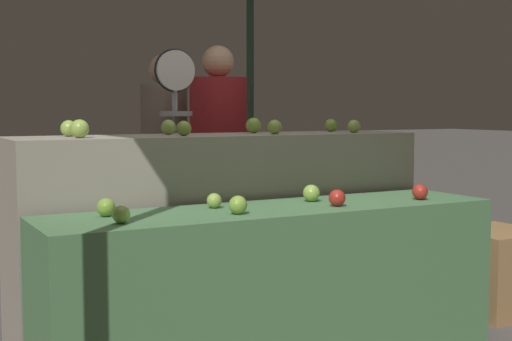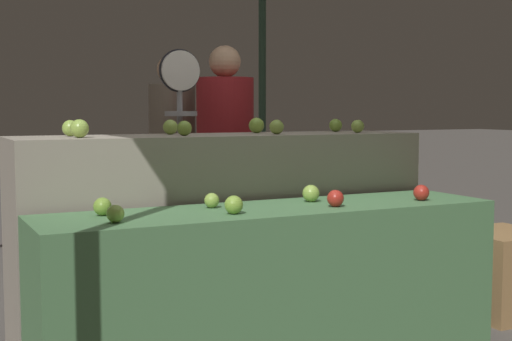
# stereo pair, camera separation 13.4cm
# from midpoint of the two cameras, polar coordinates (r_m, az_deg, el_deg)

# --- Properties ---
(display_counter_front) EXTENTS (2.24, 0.55, 0.76)m
(display_counter_front) POSITION_cam_midpoint_polar(r_m,az_deg,el_deg) (3.44, 2.57, -9.28)
(display_counter_front) COLOR #4C7A4C
(display_counter_front) RESTS_ON ground_plane
(display_counter_back) EXTENTS (2.24, 0.55, 1.09)m
(display_counter_back) POSITION_cam_midpoint_polar(r_m,az_deg,el_deg) (3.93, -1.68, -5.05)
(display_counter_back) COLOR gray
(display_counter_back) RESTS_ON ground_plane
(apple_front_0) EXTENTS (0.07, 0.07, 0.07)m
(apple_front_0) POSITION_cam_midpoint_polar(r_m,az_deg,el_deg) (2.96, -9.92, -3.43)
(apple_front_0) COLOR #8EB247
(apple_front_0) RESTS_ON display_counter_front
(apple_front_1) EXTENTS (0.08, 0.08, 0.08)m
(apple_front_1) POSITION_cam_midpoint_polar(r_m,az_deg,el_deg) (3.15, -0.57, -2.76)
(apple_front_1) COLOR #84AD3D
(apple_front_1) RESTS_ON display_counter_front
(apple_front_2) EXTENTS (0.08, 0.08, 0.08)m
(apple_front_2) POSITION_cam_midpoint_polar(r_m,az_deg,el_deg) (3.41, 7.49, -2.22)
(apple_front_2) COLOR #AD281E
(apple_front_2) RESTS_ON display_counter_front
(apple_front_3) EXTENTS (0.08, 0.08, 0.08)m
(apple_front_3) POSITION_cam_midpoint_polar(r_m,az_deg,el_deg) (3.72, 14.09, -1.73)
(apple_front_3) COLOR #AD281E
(apple_front_3) RESTS_ON display_counter_front
(apple_front_4) EXTENTS (0.08, 0.08, 0.08)m
(apple_front_4) POSITION_cam_midpoint_polar(r_m,az_deg,el_deg) (3.16, -11.00, -2.85)
(apple_front_4) COLOR #7AA338
(apple_front_4) RESTS_ON display_counter_front
(apple_front_5) EXTENTS (0.07, 0.07, 0.07)m
(apple_front_5) POSITION_cam_midpoint_polar(r_m,az_deg,el_deg) (3.35, -2.42, -2.41)
(apple_front_5) COLOR #8EB247
(apple_front_5) RESTS_ON display_counter_front
(apple_front_6) EXTENTS (0.09, 0.09, 0.09)m
(apple_front_6) POSITION_cam_midpoint_polar(r_m,az_deg,el_deg) (3.58, 5.48, -1.83)
(apple_front_6) COLOR #8EB247
(apple_front_6) RESTS_ON display_counter_front
(apple_back_0) EXTENTS (0.09, 0.09, 0.09)m
(apple_back_0) POSITION_cam_midpoint_polar(r_m,az_deg,el_deg) (3.50, -12.88, 3.29)
(apple_back_0) COLOR #8EB247
(apple_back_0) RESTS_ON display_counter_back
(apple_back_1) EXTENTS (0.08, 0.08, 0.08)m
(apple_back_1) POSITION_cam_midpoint_polar(r_m,az_deg,el_deg) (3.68, -4.71, 3.38)
(apple_back_1) COLOR #7AA338
(apple_back_1) RESTS_ON display_counter_back
(apple_back_2) EXTENTS (0.08, 0.08, 0.08)m
(apple_back_2) POSITION_cam_midpoint_polar(r_m,az_deg,el_deg) (3.90, 2.64, 3.50)
(apple_back_2) COLOR #8EB247
(apple_back_2) RESTS_ON display_counter_back
(apple_back_3) EXTENTS (0.08, 0.08, 0.08)m
(apple_back_3) POSITION_cam_midpoint_polar(r_m,az_deg,el_deg) (4.18, 9.05, 3.51)
(apple_back_3) COLOR #8EB247
(apple_back_3) RESTS_ON display_counter_back
(apple_back_4) EXTENTS (0.08, 0.08, 0.08)m
(apple_back_4) POSITION_cam_midpoint_polar(r_m,az_deg,el_deg) (3.71, -13.64, 3.31)
(apple_back_4) COLOR #8EB247
(apple_back_4) RESTS_ON display_counter_back
(apple_back_5) EXTENTS (0.08, 0.08, 0.08)m
(apple_back_5) POSITION_cam_midpoint_polar(r_m,az_deg,el_deg) (3.87, -5.89, 3.47)
(apple_back_5) COLOR #8EB247
(apple_back_5) RESTS_ON display_counter_back
(apple_back_6) EXTENTS (0.09, 0.09, 0.09)m
(apple_back_6) POSITION_cam_midpoint_polar(r_m,az_deg,el_deg) (4.07, 0.98, 3.63)
(apple_back_6) COLOR #84AD3D
(apple_back_6) RESTS_ON display_counter_back
(apple_back_7) EXTENTS (0.08, 0.08, 0.08)m
(apple_back_7) POSITION_cam_midpoint_polar(r_m,az_deg,el_deg) (4.35, 7.27, 3.60)
(apple_back_7) COLOR #7AA338
(apple_back_7) RESTS_ON display_counter_back
(produce_scale) EXTENTS (0.26, 0.20, 1.59)m
(produce_scale) POSITION_cam_midpoint_polar(r_m,az_deg,el_deg) (4.41, -5.20, 3.93)
(produce_scale) COLOR #99999E
(produce_scale) RESTS_ON ground_plane
(person_vendor_at_scale) EXTENTS (0.53, 0.53, 1.66)m
(person_vendor_at_scale) POSITION_cam_midpoint_polar(r_m,az_deg,el_deg) (4.88, -1.70, 1.65)
(person_vendor_at_scale) COLOR #2D2D38
(person_vendor_at_scale) RESTS_ON ground_plane
(person_customer_left) EXTENTS (0.36, 0.36, 1.61)m
(person_customer_left) POSITION_cam_midpoint_polar(r_m,az_deg,el_deg) (5.18, -5.96, 1.68)
(person_customer_left) COLOR #2D2D38
(person_customer_left) RESTS_ON ground_plane
(wooden_crate_side) EXTENTS (0.50, 0.50, 0.50)m
(wooden_crate_side) POSITION_cam_midpoint_polar(r_m,az_deg,el_deg) (4.56, 19.88, -7.71)
(wooden_crate_side) COLOR #9E7547
(wooden_crate_side) RESTS_ON ground_plane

